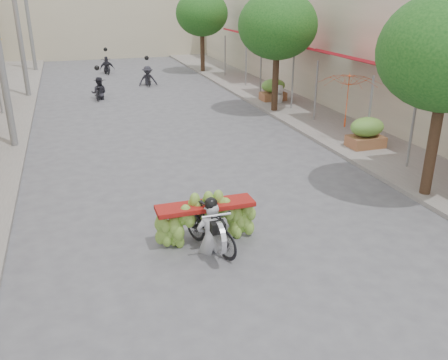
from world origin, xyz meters
TOP-DOWN VIEW (x-y plane):
  - ground at (0.00, 0.00)m, footprint 120.00×120.00m
  - sidewalk_right at (7.00, 15.00)m, footprint 4.00×60.00m
  - shophouse_row_right at (11.99, 14.00)m, footprint 9.77×40.00m
  - far_building at (0.00, 38.00)m, footprint 20.00×6.00m
  - utility_pole_far at (-5.40, 21.00)m, footprint 0.60×0.24m
  - utility_pole_back at (-5.40, 30.00)m, footprint 0.60×0.24m
  - street_tree_near at (5.40, 4.00)m, footprint 3.40×3.40m
  - street_tree_mid at (5.40, 14.00)m, footprint 3.40×3.40m
  - street_tree_far at (5.40, 26.00)m, footprint 3.40×3.40m
  - produce_crate_mid at (6.20, 8.00)m, footprint 1.20×0.88m
  - produce_crate_far at (6.20, 16.00)m, footprint 1.20×0.88m
  - banana_motorbike at (-0.86, 3.23)m, footprint 2.20×1.89m
  - market_umbrella at (5.86, 8.81)m, footprint 2.30×2.30m
  - pedestrian at (6.27, 15.45)m, footprint 0.96×0.90m
  - bg_motorbike_a at (-1.93, 19.43)m, footprint 0.94×1.71m
  - bg_motorbike_b at (1.07, 22.43)m, footprint 1.08×1.64m
  - bg_motorbike_c at (-0.80, 27.56)m, footprint 0.97×1.63m

SIDE VIEW (x-z plane):
  - ground at x=0.00m, z-range 0.00..0.00m
  - sidewalk_right at x=7.00m, z-range 0.00..0.12m
  - banana_motorbike at x=-0.86m, z-range -0.35..1.74m
  - produce_crate_mid at x=6.20m, z-range 0.13..1.29m
  - produce_crate_far at x=6.20m, z-range 0.13..1.29m
  - bg_motorbike_a at x=-1.93m, z-range -0.23..1.72m
  - bg_motorbike_c at x=-0.80m, z-range -0.18..1.77m
  - bg_motorbike_b at x=1.07m, z-range -0.12..1.83m
  - pedestrian at x=6.27m, z-range 0.12..1.81m
  - market_umbrella at x=5.86m, z-range 1.60..3.54m
  - shophouse_row_right at x=11.99m, z-range 0.00..6.00m
  - far_building at x=0.00m, z-range 0.00..7.00m
  - street_tree_near at x=5.40m, z-range 1.16..6.41m
  - street_tree_mid at x=5.40m, z-range 1.16..6.41m
  - street_tree_far at x=5.40m, z-range 1.16..6.41m
  - utility_pole_far at x=-5.40m, z-range 0.03..8.03m
  - utility_pole_back at x=-5.40m, z-range 0.03..8.03m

